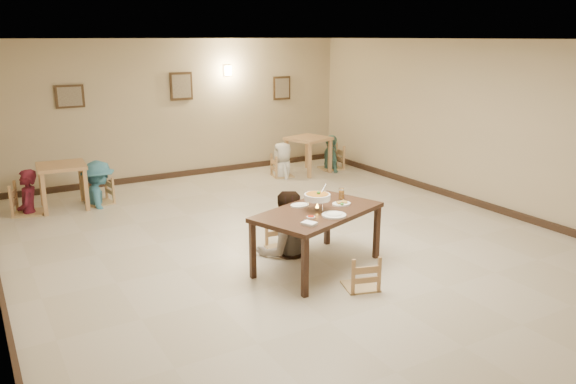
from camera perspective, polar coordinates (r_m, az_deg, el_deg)
floor at (r=8.50m, az=0.72°, el=-5.42°), size 10.00×10.00×0.00m
ceiling at (r=7.94m, az=0.80°, el=15.25°), size 10.00×10.00×0.00m
wall_back at (r=12.59m, az=-11.17°, el=8.22°), size 10.00×0.00×10.00m
wall_right at (r=10.68m, az=19.60°, el=6.36°), size 0.00×10.00×10.00m
baseboard_back at (r=12.81m, az=-10.79°, el=1.81°), size 8.00×0.06×0.12m
baseboard_left at (r=7.43m, az=-27.01°, el=-9.93°), size 0.06×10.00×0.12m
baseboard_right at (r=10.96m, az=18.82°, el=-1.09°), size 0.06×10.00×0.12m
picture_a at (r=11.96m, az=-21.29°, el=9.03°), size 0.55×0.04×0.45m
picture_b at (r=12.53m, az=-10.78°, el=10.51°), size 0.50×0.04×0.60m
picture_c at (r=13.58m, az=-0.62°, el=10.51°), size 0.45×0.04×0.55m
wall_sconce at (r=12.92m, az=-6.16°, el=12.17°), size 0.16×0.05×0.22m
main_table at (r=7.48m, az=3.04°, el=-2.44°), size 1.97×1.51×0.82m
chair_far at (r=8.19m, az=-0.50°, el=-2.81°), size 0.44×0.44×0.93m
chair_near at (r=7.03m, az=7.48°, el=-6.37°), size 0.41×0.41×0.87m
main_diner at (r=7.94m, az=-0.26°, el=0.13°), size 1.01×0.85×1.86m
curry_warmer at (r=7.39m, az=3.00°, el=-0.52°), size 0.39×0.35×0.31m
rice_plate_far at (r=7.61m, az=1.20°, el=-1.33°), size 0.27×0.27×0.06m
rice_plate_near at (r=7.21m, az=4.70°, el=-2.33°), size 0.31×0.31×0.07m
fried_plate at (r=7.70m, az=5.45°, el=-1.16°), size 0.27×0.27×0.06m
chili_dish at (r=7.13m, az=2.34°, el=-2.55°), size 0.11×0.11×0.02m
napkin_cutlery at (r=6.87m, az=2.18°, el=-3.20°), size 0.22×0.28×0.03m
drink_glass at (r=7.95m, az=5.46°, el=-0.21°), size 0.08×0.08×0.16m
bg_table_left at (r=10.92m, az=-22.00°, el=1.90°), size 0.87×0.87×0.82m
bg_table_right at (r=12.82m, az=2.08°, el=4.96°), size 1.02×1.02×0.83m
bg_chair_ll at (r=10.86m, az=-25.08°, el=0.69°), size 0.50×0.50×1.07m
bg_chair_lr at (r=11.03m, az=-18.74°, el=1.24°), size 0.44×0.44×0.95m
bg_chair_rl at (r=12.53m, az=-0.58°, el=3.68°), size 0.44×0.44×0.94m
bg_chair_rr at (r=13.28m, az=4.42°, el=4.62°), size 0.50×0.50×1.08m
bg_diner_a at (r=10.80m, az=-25.24°, el=2.05°), size 0.51×0.65×1.59m
bg_diner_b at (r=10.96m, az=-18.89°, el=2.99°), size 0.65×1.08×1.63m
bg_diner_c at (r=12.47m, az=-0.58°, el=5.05°), size 0.64×0.84×1.54m
bg_diner_d at (r=13.23m, az=4.45°, el=5.79°), size 0.69×1.03×1.62m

